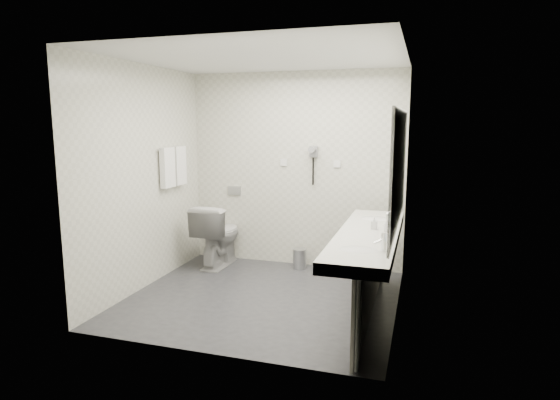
% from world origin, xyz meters
% --- Properties ---
extents(floor, '(2.80, 2.80, 0.00)m').
position_xyz_m(floor, '(0.00, 0.00, 0.00)').
color(floor, '#2C2C31').
rests_on(floor, ground).
extents(ceiling, '(2.80, 2.80, 0.00)m').
position_xyz_m(ceiling, '(0.00, 0.00, 2.50)').
color(ceiling, silver).
rests_on(ceiling, wall_back).
extents(wall_back, '(2.80, 0.00, 2.80)m').
position_xyz_m(wall_back, '(0.00, 1.30, 1.25)').
color(wall_back, beige).
rests_on(wall_back, floor).
extents(wall_front, '(2.80, 0.00, 2.80)m').
position_xyz_m(wall_front, '(0.00, -1.30, 1.25)').
color(wall_front, beige).
rests_on(wall_front, floor).
extents(wall_left, '(0.00, 2.60, 2.60)m').
position_xyz_m(wall_left, '(-1.40, 0.00, 1.25)').
color(wall_left, beige).
rests_on(wall_left, floor).
extents(wall_right, '(0.00, 2.60, 2.60)m').
position_xyz_m(wall_right, '(1.40, 0.00, 1.25)').
color(wall_right, beige).
rests_on(wall_right, floor).
extents(vanity_counter, '(0.55, 2.20, 0.10)m').
position_xyz_m(vanity_counter, '(1.12, -0.20, 0.80)').
color(vanity_counter, silver).
rests_on(vanity_counter, floor).
extents(vanity_panel, '(0.03, 2.15, 0.75)m').
position_xyz_m(vanity_panel, '(1.15, -0.20, 0.38)').
color(vanity_panel, gray).
rests_on(vanity_panel, floor).
extents(vanity_post_near, '(0.06, 0.06, 0.75)m').
position_xyz_m(vanity_post_near, '(1.18, -1.24, 0.38)').
color(vanity_post_near, silver).
rests_on(vanity_post_near, floor).
extents(vanity_post_far, '(0.06, 0.06, 0.75)m').
position_xyz_m(vanity_post_far, '(1.18, 0.84, 0.38)').
color(vanity_post_far, silver).
rests_on(vanity_post_far, floor).
extents(mirror, '(0.02, 2.20, 1.05)m').
position_xyz_m(mirror, '(1.39, -0.20, 1.45)').
color(mirror, '#B2BCC6').
rests_on(mirror, wall_right).
extents(basin_near, '(0.40, 0.31, 0.05)m').
position_xyz_m(basin_near, '(1.12, -0.85, 0.83)').
color(basin_near, silver).
rests_on(basin_near, vanity_counter).
extents(basin_far, '(0.40, 0.31, 0.05)m').
position_xyz_m(basin_far, '(1.12, 0.45, 0.83)').
color(basin_far, silver).
rests_on(basin_far, vanity_counter).
extents(faucet_near, '(0.04, 0.04, 0.15)m').
position_xyz_m(faucet_near, '(1.32, -0.85, 0.92)').
color(faucet_near, silver).
rests_on(faucet_near, vanity_counter).
extents(faucet_far, '(0.04, 0.04, 0.15)m').
position_xyz_m(faucet_far, '(1.32, 0.45, 0.92)').
color(faucet_far, silver).
rests_on(faucet_far, vanity_counter).
extents(soap_bottle_a, '(0.06, 0.06, 0.12)m').
position_xyz_m(soap_bottle_a, '(1.16, -0.07, 0.91)').
color(soap_bottle_a, beige).
rests_on(soap_bottle_a, vanity_counter).
extents(soap_bottle_c, '(0.05, 0.05, 0.12)m').
position_xyz_m(soap_bottle_c, '(1.28, -0.15, 0.91)').
color(soap_bottle_c, beige).
rests_on(soap_bottle_c, vanity_counter).
extents(glass_left, '(0.08, 0.08, 0.11)m').
position_xyz_m(glass_left, '(1.29, 0.10, 0.91)').
color(glass_left, silver).
rests_on(glass_left, vanity_counter).
extents(toilet, '(0.47, 0.82, 0.82)m').
position_xyz_m(toilet, '(-0.94, 0.93, 0.41)').
color(toilet, silver).
rests_on(toilet, floor).
extents(flush_plate, '(0.18, 0.02, 0.12)m').
position_xyz_m(flush_plate, '(-0.85, 1.29, 0.95)').
color(flush_plate, '#B2B5BA').
rests_on(flush_plate, wall_back).
extents(pedal_bin, '(0.20, 0.20, 0.25)m').
position_xyz_m(pedal_bin, '(0.12, 1.10, 0.12)').
color(pedal_bin, '#B2B5BA').
rests_on(pedal_bin, floor).
extents(bin_lid, '(0.18, 0.18, 0.02)m').
position_xyz_m(bin_lid, '(0.12, 1.10, 0.25)').
color(bin_lid, '#B2B5BA').
rests_on(bin_lid, pedal_bin).
extents(towel_rail, '(0.02, 0.62, 0.02)m').
position_xyz_m(towel_rail, '(-1.35, 0.55, 1.55)').
color(towel_rail, silver).
rests_on(towel_rail, wall_left).
extents(towel_near, '(0.07, 0.24, 0.48)m').
position_xyz_m(towel_near, '(-1.34, 0.41, 1.33)').
color(towel_near, white).
rests_on(towel_near, towel_rail).
extents(towel_far, '(0.07, 0.24, 0.48)m').
position_xyz_m(towel_far, '(-1.34, 0.69, 1.33)').
color(towel_far, white).
rests_on(towel_far, towel_rail).
extents(dryer_cradle, '(0.10, 0.04, 0.14)m').
position_xyz_m(dryer_cradle, '(0.25, 1.27, 1.50)').
color(dryer_cradle, gray).
rests_on(dryer_cradle, wall_back).
extents(dryer_barrel, '(0.08, 0.14, 0.08)m').
position_xyz_m(dryer_barrel, '(0.25, 1.20, 1.53)').
color(dryer_barrel, gray).
rests_on(dryer_barrel, dryer_cradle).
extents(dryer_cord, '(0.02, 0.02, 0.35)m').
position_xyz_m(dryer_cord, '(0.25, 1.26, 1.25)').
color(dryer_cord, black).
rests_on(dryer_cord, dryer_cradle).
extents(switch_plate_a, '(0.09, 0.02, 0.09)m').
position_xyz_m(switch_plate_a, '(-0.15, 1.29, 1.35)').
color(switch_plate_a, silver).
rests_on(switch_plate_a, wall_back).
extents(switch_plate_b, '(0.09, 0.02, 0.09)m').
position_xyz_m(switch_plate_b, '(0.55, 1.29, 1.35)').
color(switch_plate_b, silver).
rests_on(switch_plate_b, wall_back).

